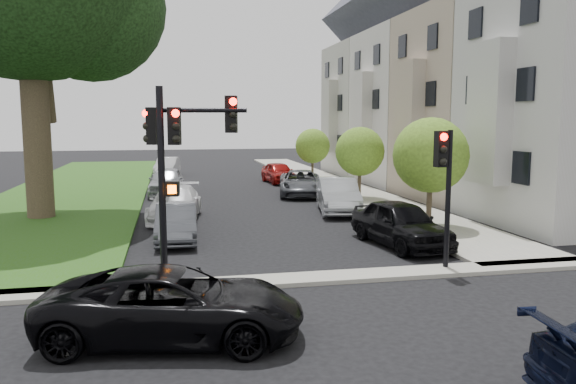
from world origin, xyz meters
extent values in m
plane|color=black|center=(0.00, 0.00, 0.00)|extent=(140.00, 140.00, 0.00)
cube|color=#28560E|center=(-9.00, 24.00, 0.06)|extent=(8.00, 44.00, 0.12)
cube|color=gray|center=(6.75, 24.00, 0.06)|extent=(3.50, 44.00, 0.12)
cube|color=gray|center=(0.00, 2.00, 0.06)|extent=(60.00, 1.00, 0.12)
cube|color=#B1B0A5|center=(12.50, 8.00, 5.00)|extent=(7.00, 7.40, 10.00)
cube|color=#B1B0A5|center=(8.65, 8.00, 4.50)|extent=(0.70, 2.20, 5.50)
cube|color=black|center=(8.95, 8.00, 5.50)|extent=(0.08, 3.60, 6.00)
cube|color=#AEA99E|center=(12.50, 15.50, 5.00)|extent=(7.00, 7.40, 10.00)
cube|color=#AEA99E|center=(8.65, 15.50, 4.50)|extent=(0.70, 2.20, 5.50)
cube|color=black|center=(8.95, 15.50, 5.50)|extent=(0.08, 3.60, 6.00)
cube|color=#ACA59A|center=(12.50, 23.00, 5.00)|extent=(7.00, 7.40, 10.00)
cube|color=#ACA59A|center=(8.65, 23.00, 4.50)|extent=(0.70, 2.20, 5.50)
cube|color=black|center=(8.95, 23.00, 5.50)|extent=(0.08, 3.60, 6.00)
cube|color=#ADA99F|center=(12.50, 30.50, 5.00)|extent=(7.00, 7.40, 10.00)
cube|color=#3D3F4B|center=(12.50, 30.50, 12.47)|extent=(7.00, 7.55, 7.00)
cube|color=#ADA99F|center=(8.65, 30.50, 4.50)|extent=(0.70, 2.20, 5.50)
cube|color=black|center=(8.95, 30.50, 5.50)|extent=(0.08, 3.60, 6.00)
cylinder|color=#30221B|center=(-9.05, 13.34, 4.06)|extent=(1.12, 1.12, 8.12)
sphere|color=black|center=(-6.81, 14.35, 9.13)|extent=(6.50, 6.50, 6.50)
cylinder|color=#30221B|center=(6.20, 7.89, 1.03)|extent=(0.21, 0.21, 2.07)
sphere|color=#496D1F|center=(6.20, 7.89, 2.90)|extent=(2.90, 2.90, 2.90)
cylinder|color=#30221B|center=(6.20, 16.10, 0.92)|extent=(0.18, 0.18, 1.85)
sphere|color=#496D1F|center=(6.20, 16.10, 2.59)|extent=(2.59, 2.59, 2.59)
cylinder|color=#30221B|center=(6.20, 26.10, 0.87)|extent=(0.17, 0.17, 1.73)
sphere|color=#496D1F|center=(6.20, 26.10, 2.42)|extent=(2.42, 2.42, 2.42)
cylinder|color=black|center=(-3.80, 2.20, 2.53)|extent=(0.21, 0.21, 5.06)
cylinder|color=black|center=(-2.73, 2.20, 4.48)|extent=(2.11, 0.63, 0.12)
cube|color=black|center=(-3.46, 2.20, 4.09)|extent=(0.34, 0.32, 0.92)
cube|color=black|center=(-2.05, 2.20, 4.38)|extent=(0.34, 0.32, 0.92)
cube|color=black|center=(-3.99, 2.44, 4.09)|extent=(0.32, 0.34, 0.92)
sphere|color=#FF0C05|center=(-3.46, 2.05, 4.40)|extent=(0.19, 0.19, 0.19)
sphere|color=black|center=(-3.46, 2.05, 3.78)|extent=(0.19, 0.19, 0.19)
cube|color=black|center=(-3.56, 2.20, 2.53)|extent=(0.39, 0.32, 0.37)
cube|color=#FF5905|center=(-3.56, 2.06, 2.53)|extent=(0.21, 0.03, 0.21)
cylinder|color=black|center=(3.97, 2.20, 1.98)|extent=(0.16, 0.16, 3.97)
cube|color=black|center=(3.71, 2.20, 3.45)|extent=(0.33, 0.29, 0.99)
sphere|color=#FF0C05|center=(3.71, 2.04, 3.78)|extent=(0.21, 0.21, 0.21)
imported|color=black|center=(-3.59, -1.32, 0.70)|extent=(5.37, 3.18, 1.40)
imported|color=black|center=(3.97, 5.41, 0.78)|extent=(2.44, 4.76, 1.55)
imported|color=#999BA0|center=(3.92, 12.49, 0.79)|extent=(2.53, 5.05, 1.59)
imported|color=#3F4247|center=(3.58, 18.51, 0.71)|extent=(3.29, 5.46, 1.42)
imported|color=maroon|center=(3.56, 24.98, 0.71)|extent=(2.04, 4.29, 1.42)
imported|color=#3F4247|center=(-3.44, 7.72, 0.65)|extent=(1.46, 3.97, 1.30)
imported|color=silver|center=(-3.42, 12.05, 0.71)|extent=(2.57, 5.12, 1.43)
imported|color=#999BA0|center=(-3.81, 20.23, 0.79)|extent=(2.16, 4.74, 1.58)
imported|color=silver|center=(-3.81, 31.69, 0.70)|extent=(2.09, 4.39, 1.39)
camera|label=1|loc=(-3.58, -12.01, 4.24)|focal=35.00mm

